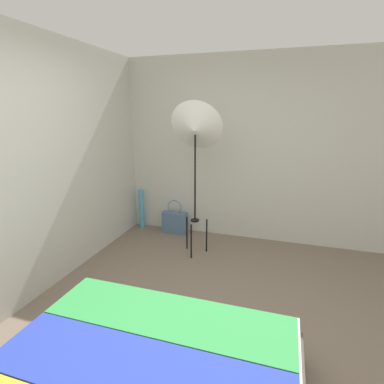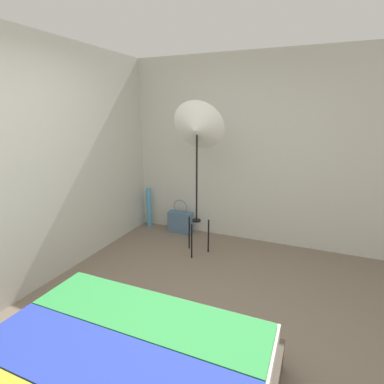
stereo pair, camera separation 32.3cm
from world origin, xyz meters
The scene contains 6 objects.
ground_plane centered at (0.00, 0.00, 0.00)m, with size 14.00×14.00×0.00m, color #756656.
wall_back centered at (0.00, 2.45, 1.30)m, with size 8.00×0.05×2.60m.
wall_side_left centered at (-1.76, 1.00, 1.30)m, with size 0.05×8.00×2.60m.
photo_umbrella centered at (-0.49, 1.70, 1.62)m, with size 0.65×0.42×1.96m.
tote_bag centered at (-0.99, 2.26, 0.17)m, with size 0.38×0.14×0.53m.
paper_roll centered at (-1.58, 2.31, 0.32)m, with size 0.08×0.08×0.64m.
Camera 2 is at (0.88, -1.70, 1.83)m, focal length 28.00 mm.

